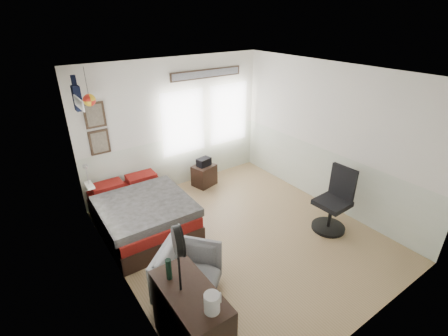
{
  "coord_description": "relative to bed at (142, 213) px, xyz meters",
  "views": [
    {
      "loc": [
        -2.85,
        -3.5,
        3.47
      ],
      "look_at": [
        -0.1,
        0.4,
        1.15
      ],
      "focal_mm": 26.0,
      "sensor_mm": 36.0,
      "label": 1
    }
  ],
  "objects": [
    {
      "name": "bottle",
      "position": [
        -0.53,
        -2.21,
        0.72
      ],
      "size": [
        0.06,
        0.06,
        0.25
      ],
      "primitive_type": "cylinder",
      "color": "black",
      "rests_on": "dresser"
    },
    {
      "name": "task_chair",
      "position": [
        2.72,
        -1.9,
        0.16
      ],
      "size": [
        0.57,
        0.57,
        1.15
      ],
      "rotation": [
        0.0,
        0.0,
        0.04
      ],
      "color": "black",
      "rests_on": "ground_plane"
    },
    {
      "name": "black_bag",
      "position": [
        1.73,
        0.73,
        0.24
      ],
      "size": [
        0.32,
        0.25,
        0.17
      ],
      "primitive_type": "cube",
      "rotation": [
        0.0,
        0.0,
        0.21
      ],
      "color": "black",
      "rests_on": "nightstand"
    },
    {
      "name": "stand_fan",
      "position": [
        -0.5,
        -2.42,
        1.2
      ],
      "size": [
        0.16,
        0.31,
        0.78
      ],
      "rotation": [
        0.0,
        0.0,
        -0.28
      ],
      "color": "black",
      "rests_on": "dresser"
    },
    {
      "name": "wall_decor",
      "position": [
        0.2,
        0.79,
        1.79
      ],
      "size": [
        3.55,
        1.32,
        1.44
      ],
      "color": "#412E21",
      "rests_on": "room_shell"
    },
    {
      "name": "ground_plane",
      "position": [
        1.3,
        -1.17,
        -0.31
      ],
      "size": [
        4.0,
        4.5,
        0.01
      ],
      "primitive_type": "cube",
      "color": "#91774C"
    },
    {
      "name": "armchair",
      "position": [
        -0.08,
        -1.76,
        0.04
      ],
      "size": [
        1.07,
        1.07,
        0.7
      ],
      "primitive_type": "imported",
      "rotation": [
        0.0,
        0.0,
        0.7
      ],
      "color": "slate",
      "rests_on": "ground_plane"
    },
    {
      "name": "kettle",
      "position": [
        -0.39,
        -2.82,
        0.7
      ],
      "size": [
        0.18,
        0.15,
        0.21
      ],
      "rotation": [
        0.0,
        0.0,
        0.31
      ],
      "color": "silver",
      "rests_on": "dresser"
    },
    {
      "name": "bed",
      "position": [
        0.0,
        0.0,
        0.0
      ],
      "size": [
        1.47,
        2.0,
        0.63
      ],
      "rotation": [
        0.0,
        0.0,
        -0.02
      ],
      "color": "black",
      "rests_on": "ground_plane"
    },
    {
      "name": "room_shell",
      "position": [
        1.22,
        -0.98,
        1.3
      ],
      "size": [
        4.02,
        4.52,
        2.71
      ],
      "color": "silver",
      "rests_on": "ground_plane"
    },
    {
      "name": "nightstand",
      "position": [
        1.73,
        0.73,
        -0.08
      ],
      "size": [
        0.54,
        0.48,
        0.46
      ],
      "primitive_type": "cube",
      "rotation": [
        0.0,
        0.0,
        0.26
      ],
      "color": "black",
      "rests_on": "ground_plane"
    },
    {
      "name": "dresser",
      "position": [
        -0.44,
        -2.48,
        0.14
      ],
      "size": [
        0.48,
        1.0,
        0.9
      ],
      "primitive_type": "cube",
      "color": "black",
      "rests_on": "ground_plane"
    }
  ]
}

